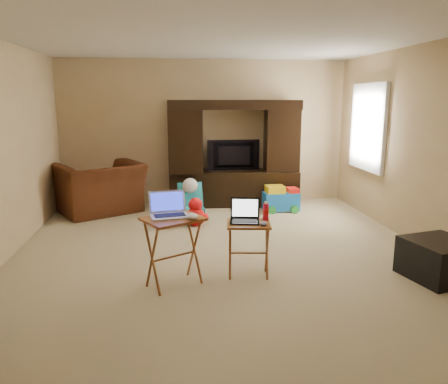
{
  "coord_description": "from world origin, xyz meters",
  "views": [
    {
      "loc": [
        -0.56,
        -4.99,
        1.83
      ],
      "look_at": [
        0.0,
        -0.2,
        0.8
      ],
      "focal_mm": 35.0,
      "sensor_mm": 36.0,
      "label": 1
    }
  ],
  "objects": [
    {
      "name": "floor",
      "position": [
        0.0,
        0.0,
        0.0
      ],
      "size": [
        5.5,
        5.5,
        0.0
      ],
      "primitive_type": "plane",
      "color": "#C2B486",
      "rests_on": "ground"
    },
    {
      "name": "ceiling",
      "position": [
        0.0,
        0.0,
        2.5
      ],
      "size": [
        5.5,
        5.5,
        0.0
      ],
      "primitive_type": "plane",
      "rotation": [
        3.14,
        0.0,
        0.0
      ],
      "color": "silver",
      "rests_on": "ground"
    },
    {
      "name": "wall_back",
      "position": [
        0.0,
        2.75,
        1.25
      ],
      "size": [
        5.0,
        0.0,
        5.0
      ],
      "primitive_type": "plane",
      "rotation": [
        1.57,
        0.0,
        0.0
      ],
      "color": "tan",
      "rests_on": "ground"
    },
    {
      "name": "wall_front",
      "position": [
        0.0,
        -2.75,
        1.25
      ],
      "size": [
        5.0,
        0.0,
        5.0
      ],
      "primitive_type": "plane",
      "rotation": [
        -1.57,
        0.0,
        0.0
      ],
      "color": "tan",
      "rests_on": "ground"
    },
    {
      "name": "wall_right",
      "position": [
        2.5,
        0.0,
        1.25
      ],
      "size": [
        0.0,
        5.5,
        5.5
      ],
      "primitive_type": "plane",
      "rotation": [
        1.57,
        0.0,
        -1.57
      ],
      "color": "tan",
      "rests_on": "ground"
    },
    {
      "name": "window_pane",
      "position": [
        2.48,
        1.55,
        1.4
      ],
      "size": [
        0.0,
        1.2,
        1.2
      ],
      "primitive_type": "plane",
      "rotation": [
        1.57,
        0.0,
        -1.57
      ],
      "color": "white",
      "rests_on": "ground"
    },
    {
      "name": "window_frame",
      "position": [
        2.46,
        1.55,
        1.4
      ],
      "size": [
        0.06,
        1.14,
        1.34
      ],
      "primitive_type": "cube",
      "color": "white",
      "rests_on": "ground"
    },
    {
      "name": "entertainment_center",
      "position": [
        0.49,
        2.44,
        0.91
      ],
      "size": [
        2.26,
        0.74,
        1.81
      ],
      "primitive_type": "cube",
      "rotation": [
        0.0,
        0.0,
        -0.09
      ],
      "color": "black",
      "rests_on": "floor"
    },
    {
      "name": "television",
      "position": [
        0.49,
        2.46,
        0.87
      ],
      "size": [
        0.92,
        0.15,
        0.53
      ],
      "primitive_type": "imported",
      "rotation": [
        0.0,
        0.0,
        3.18
      ],
      "color": "black",
      "rests_on": "entertainment_center"
    },
    {
      "name": "recliner",
      "position": [
        -1.76,
        2.17,
        0.41
      ],
      "size": [
        1.64,
        1.58,
        0.82
      ],
      "primitive_type": "imported",
      "rotation": [
        0.0,
        0.0,
        3.67
      ],
      "color": "#4D2610",
      "rests_on": "floor"
    },
    {
      "name": "child_rocker",
      "position": [
        -0.3,
        1.75,
        0.26
      ],
      "size": [
        0.45,
        0.5,
        0.53
      ],
      "primitive_type": null,
      "rotation": [
        0.0,
        0.0,
        0.12
      ],
      "color": "teal",
      "rests_on": "floor"
    },
    {
      "name": "plush_toy",
      "position": [
        -0.25,
        1.2,
        0.21
      ],
      "size": [
        0.39,
        0.32,
        0.43
      ],
      "primitive_type": null,
      "color": "red",
      "rests_on": "floor"
    },
    {
      "name": "push_toy",
      "position": [
        1.2,
        1.9,
        0.22
      ],
      "size": [
        0.61,
        0.44,
        0.44
      ],
      "primitive_type": null,
      "rotation": [
        0.0,
        0.0,
        0.04
      ],
      "color": "blue",
      "rests_on": "floor"
    },
    {
      "name": "ottoman",
      "position": [
        2.16,
        -1.01,
        0.2
      ],
      "size": [
        0.75,
        0.75,
        0.4
      ],
      "primitive_type": "cube",
      "rotation": [
        0.0,
        0.0,
        0.23
      ],
      "color": "black",
      "rests_on": "floor"
    },
    {
      "name": "tray_table_left",
      "position": [
        -0.58,
        -0.87,
        0.35
      ],
      "size": [
        0.68,
        0.64,
        0.7
      ],
      "primitive_type": "cube",
      "rotation": [
        0.0,
        0.0,
        0.53
      ],
      "color": "brown",
      "rests_on": "floor"
    },
    {
      "name": "tray_table_right",
      "position": [
        0.2,
        -0.72,
        0.29
      ],
      "size": [
        0.49,
        0.41,
        0.58
      ],
      "primitive_type": "cube",
      "rotation": [
        0.0,
        0.0,
        -0.13
      ],
      "color": "#9C5325",
      "rests_on": "floor"
    },
    {
      "name": "laptop_left",
      "position": [
        -0.61,
        -0.84,
        0.82
      ],
      "size": [
        0.41,
        0.36,
        0.24
      ],
      "primitive_type": "cube",
      "rotation": [
        0.0,
        0.0,
        0.17
      ],
      "color": "silver",
      "rests_on": "tray_table_left"
    },
    {
      "name": "laptop_right",
      "position": [
        0.16,
        -0.7,
        0.7
      ],
      "size": [
        0.35,
        0.31,
        0.24
      ],
      "primitive_type": "cube",
      "rotation": [
        0.0,
        0.0,
        -0.19
      ],
      "color": "black",
      "rests_on": "tray_table_right"
    },
    {
      "name": "mouse_left",
      "position": [
        -0.39,
        -0.94,
        0.73
      ],
      "size": [
        0.11,
        0.16,
        0.06
      ],
      "primitive_type": "ellipsoid",
      "rotation": [
        0.0,
        0.0,
        0.18
      ],
      "color": "silver",
      "rests_on": "tray_table_left"
    },
    {
      "name": "mouse_right",
      "position": [
        0.33,
        -0.84,
        0.6
      ],
      "size": [
        0.1,
        0.13,
        0.05
      ],
      "primitive_type": "ellipsoid",
      "rotation": [
        0.0,
        0.0,
        -0.19
      ],
      "color": "#403F45",
      "rests_on": "tray_table_right"
    },
    {
      "name": "water_bottle",
      "position": [
        0.39,
        -0.64,
        0.67
      ],
      "size": [
        0.06,
        0.06,
        0.18
      ],
      "primitive_type": "cylinder",
      "color": "red",
      "rests_on": "tray_table_right"
    }
  ]
}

